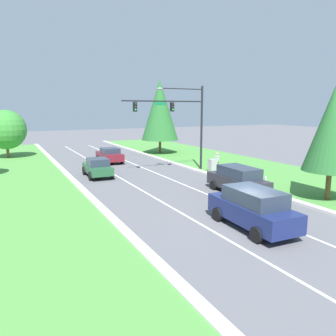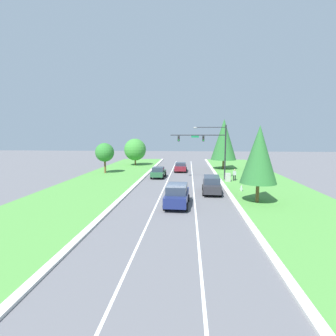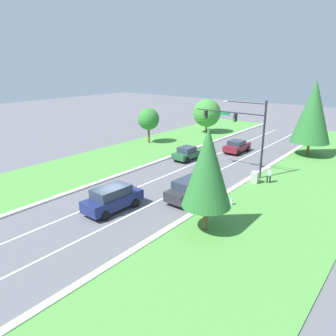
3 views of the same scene
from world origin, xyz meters
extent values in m
plane|color=#5B5B60|center=(0.00, 0.00, 0.00)|extent=(160.00, 160.00, 0.00)
cube|color=beige|center=(5.65, 0.00, 0.07)|extent=(0.50, 90.00, 0.15)
cube|color=beige|center=(-5.65, 0.00, 0.07)|extent=(0.50, 90.00, 0.15)
cube|color=#4C8E3D|center=(10.90, 0.00, 0.04)|extent=(10.00, 90.00, 0.08)
cube|color=#4C8E3D|center=(-10.90, 0.00, 0.04)|extent=(10.00, 90.00, 0.08)
cube|color=white|center=(-1.80, 0.00, 0.00)|extent=(0.14, 81.00, 0.01)
cube|color=white|center=(1.80, 0.00, 0.00)|extent=(0.14, 81.00, 0.01)
cylinder|color=black|center=(6.40, 14.15, 3.93)|extent=(0.20, 0.20, 7.87)
cylinder|color=black|center=(2.47, 14.15, 6.45)|extent=(7.85, 0.12, 0.12)
cube|color=#147042|center=(2.08, 14.15, 6.23)|extent=(1.10, 0.04, 0.28)
cylinder|color=black|center=(4.24, 14.15, 7.55)|extent=(4.32, 0.09, 0.09)
ellipsoid|color=gray|center=(2.08, 14.15, 7.50)|extent=(0.56, 0.28, 0.20)
cube|color=black|center=(3.26, 14.15, 5.95)|extent=(0.28, 0.32, 0.80)
sphere|color=#2D2D2D|center=(3.26, 13.98, 6.18)|extent=(0.16, 0.16, 0.16)
sphere|color=#2D2D2D|center=(3.26, 13.98, 5.95)|extent=(0.16, 0.16, 0.16)
sphere|color=#23D647|center=(3.26, 13.98, 5.72)|extent=(0.16, 0.16, 0.16)
cube|color=black|center=(-0.28, 14.15, 5.95)|extent=(0.28, 0.32, 0.80)
sphere|color=#2D2D2D|center=(-0.28, 13.98, 6.18)|extent=(0.16, 0.16, 0.16)
sphere|color=#2D2D2D|center=(-0.28, 13.98, 5.95)|extent=(0.16, 0.16, 0.16)
sphere|color=#23D647|center=(-0.28, 13.98, 5.72)|extent=(0.16, 0.16, 0.16)
cube|color=maroon|center=(-0.21, 22.22, 0.71)|extent=(1.98, 4.35, 0.75)
cube|color=#283342|center=(-0.21, 21.96, 1.36)|extent=(1.77, 1.96, 0.53)
cylinder|color=black|center=(0.76, 23.56, 0.34)|extent=(0.24, 0.68, 0.67)
cylinder|color=black|center=(-1.16, 23.58, 0.34)|extent=(0.24, 0.68, 0.67)
cylinder|color=black|center=(0.74, 20.87, 0.34)|extent=(0.24, 0.68, 0.67)
cylinder|color=black|center=(-1.17, 20.89, 0.34)|extent=(0.24, 0.68, 0.67)
cube|color=#28282D|center=(3.77, 5.37, 0.77)|extent=(2.08, 5.11, 0.86)
cube|color=#283342|center=(3.76, 5.24, 1.55)|extent=(1.81, 3.09, 0.70)
cylinder|color=black|center=(4.75, 6.89, 0.34)|extent=(0.27, 0.69, 0.68)
cylinder|color=black|center=(2.93, 6.97, 0.34)|extent=(0.27, 0.69, 0.68)
cylinder|color=black|center=(4.62, 3.77, 0.34)|extent=(0.27, 0.69, 0.68)
cylinder|color=black|center=(2.79, 3.85, 0.34)|extent=(0.27, 0.69, 0.68)
cube|color=#235633|center=(-3.37, 15.37, 0.69)|extent=(1.97, 4.31, 0.65)
cube|color=#283342|center=(-3.38, 15.11, 1.33)|extent=(1.70, 1.97, 0.62)
cylinder|color=black|center=(-2.43, 16.65, 0.37)|extent=(0.27, 0.75, 0.74)
cylinder|color=black|center=(-4.21, 16.72, 0.37)|extent=(0.27, 0.75, 0.74)
cylinder|color=black|center=(-2.53, 14.02, 0.37)|extent=(0.27, 0.75, 0.74)
cylinder|color=black|center=(-4.31, 14.09, 0.37)|extent=(0.27, 0.75, 0.74)
cube|color=navy|center=(0.14, -0.28, 0.82)|extent=(2.17, 5.10, 0.91)
cube|color=#283342|center=(0.14, -0.40, 1.64)|extent=(1.89, 3.09, 0.74)
cylinder|color=black|center=(1.17, 1.23, 0.36)|extent=(0.27, 0.74, 0.73)
cylinder|color=black|center=(-0.75, 1.32, 0.36)|extent=(0.27, 0.74, 0.73)
cylinder|color=black|center=(1.03, -1.87, 0.36)|extent=(0.27, 0.74, 0.73)
cylinder|color=black|center=(-0.88, -1.79, 0.36)|extent=(0.27, 0.74, 0.73)
cube|color=#9E9E99|center=(6.60, 12.45, 0.62)|extent=(0.70, 0.60, 1.23)
cylinder|color=black|center=(7.54, 13.23, 0.42)|extent=(0.14, 0.14, 0.84)
cylinder|color=black|center=(7.78, 13.32, 0.42)|extent=(0.14, 0.14, 0.84)
cube|color=#B7B7BC|center=(7.66, 13.28, 1.14)|extent=(0.43, 0.34, 0.60)
sphere|color=tan|center=(7.66, 13.28, 1.58)|extent=(0.22, 0.22, 0.22)
cylinder|color=#B7B7BC|center=(7.26, 6.32, 0.28)|extent=(0.20, 0.20, 0.55)
sphere|color=#B7B7BC|center=(7.26, 6.32, 0.61)|extent=(0.18, 0.18, 0.18)
cylinder|color=#B7B7BC|center=(7.14, 6.32, 0.30)|extent=(0.10, 0.09, 0.09)
cylinder|color=#B7B7BC|center=(7.38, 6.32, 0.30)|extent=(0.10, 0.09, 0.09)
cylinder|color=brown|center=(7.76, 1.33, 0.97)|extent=(0.32, 0.32, 1.94)
cone|color=#28662D|center=(7.76, 1.33, 4.67)|extent=(3.41, 3.41, 5.46)
cylinder|color=brown|center=(-12.82, 18.98, 1.20)|extent=(0.32, 0.32, 2.40)
sphere|color=#2D752D|center=(-12.82, 18.98, 3.57)|extent=(3.13, 3.13, 3.13)
cylinder|color=brown|center=(7.73, 26.08, 0.91)|extent=(0.32, 0.32, 1.82)
cone|color=#28662D|center=(7.73, 26.08, 5.61)|extent=(4.74, 4.74, 7.58)
cylinder|color=brown|center=(-10.02, 30.52, 0.84)|extent=(0.32, 0.32, 1.68)
sphere|color=#388433|center=(-10.02, 30.52, 3.40)|extent=(4.58, 4.58, 4.58)
camera|label=1|loc=(-10.47, -12.12, 5.80)|focal=35.00mm
camera|label=2|loc=(1.14, -23.77, 6.51)|focal=28.00mm
camera|label=3|loc=(18.37, -16.57, 11.25)|focal=35.00mm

